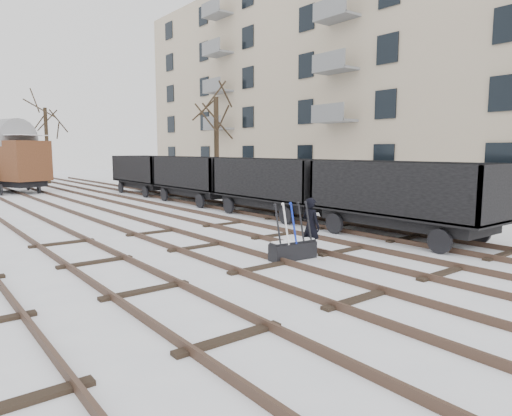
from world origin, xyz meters
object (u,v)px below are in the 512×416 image
(worker, at_px, (311,226))
(box_van_wagon, at_px, (14,159))
(freight_wagon_a, at_px, (403,210))
(ground_frame, at_px, (293,249))

(worker, bearing_deg, box_van_wagon, 2.19)
(worker, xyz_separation_m, freight_wagon_a, (3.99, -0.19, 0.16))
(freight_wagon_a, xyz_separation_m, box_van_wagon, (-6.69, 25.66, 1.29))
(box_van_wagon, bearing_deg, freight_wagon_a, -95.02)
(ground_frame, bearing_deg, worker, 13.08)
(box_van_wagon, bearing_deg, ground_frame, -105.28)
(box_van_wagon, bearing_deg, worker, -103.59)
(ground_frame, relative_size, freight_wagon_a, 0.24)
(freight_wagon_a, bearing_deg, worker, 177.27)
(ground_frame, distance_m, freight_wagon_a, 4.79)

